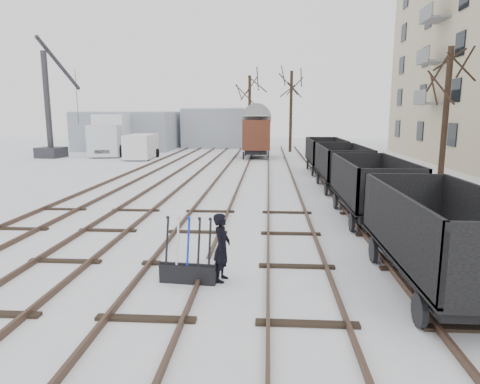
% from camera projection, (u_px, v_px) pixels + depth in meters
% --- Properties ---
extents(ground, '(120.00, 120.00, 0.00)m').
position_uv_depth(ground, '(179.00, 265.00, 10.94)').
color(ground, white).
rests_on(ground, ground).
extents(tracks, '(13.90, 52.00, 0.16)m').
position_uv_depth(tracks, '(228.00, 181.00, 24.35)').
color(tracks, black).
rests_on(tracks, ground).
extents(shed_left, '(10.00, 8.00, 4.10)m').
position_uv_depth(shed_left, '(129.00, 130.00, 46.76)').
color(shed_left, '#8F97A2').
rests_on(shed_left, ground).
extents(shed_right, '(7.00, 6.00, 4.50)m').
position_uv_depth(shed_right, '(215.00, 128.00, 50.06)').
color(shed_right, '#8F97A2').
rests_on(shed_right, ground).
extents(ground_frame, '(1.33, 0.54, 1.49)m').
position_uv_depth(ground_frame, '(189.00, 270.00, 9.82)').
color(ground_frame, black).
rests_on(ground_frame, ground).
extents(worker, '(0.47, 0.64, 1.59)m').
position_uv_depth(worker, '(222.00, 247.00, 9.78)').
color(worker, black).
rests_on(worker, ground).
extents(freight_wagon_a, '(2.16, 5.41, 2.21)m').
position_uv_depth(freight_wagon_a, '(441.00, 253.00, 9.24)').
color(freight_wagon_a, black).
rests_on(freight_wagon_a, ground).
extents(freight_wagon_b, '(2.16, 5.41, 2.21)m').
position_uv_depth(freight_wagon_b, '(371.00, 197.00, 15.52)').
color(freight_wagon_b, black).
rests_on(freight_wagon_b, ground).
extents(freight_wagon_c, '(2.16, 5.41, 2.21)m').
position_uv_depth(freight_wagon_c, '(342.00, 173.00, 21.81)').
color(freight_wagon_c, black).
rests_on(freight_wagon_c, ground).
extents(freight_wagon_d, '(2.16, 5.41, 2.21)m').
position_uv_depth(freight_wagon_d, '(325.00, 160.00, 28.09)').
color(freight_wagon_d, black).
rests_on(freight_wagon_d, ground).
extents(box_van_wagon, '(2.63, 4.86, 3.68)m').
position_uv_depth(box_van_wagon, '(256.00, 133.00, 37.51)').
color(box_van_wagon, black).
rests_on(box_van_wagon, ground).
extents(lorry, '(3.49, 8.56, 3.78)m').
position_uv_depth(lorry, '(112.00, 134.00, 40.63)').
color(lorry, black).
rests_on(lorry, ground).
extents(panel_van, '(2.29, 4.84, 2.09)m').
position_uv_depth(panel_van, '(141.00, 146.00, 36.77)').
color(panel_van, silver).
rests_on(panel_van, ground).
extents(crane, '(2.35, 6.12, 10.32)m').
position_uv_depth(crane, '(51.00, 127.00, 37.76)').
color(crane, '#2C2C31').
rests_on(crane, ground).
extents(tree_near, '(0.30, 0.30, 7.13)m').
position_uv_depth(tree_near, '(445.00, 119.00, 21.88)').
color(tree_near, black).
rests_on(tree_near, ground).
extents(tree_far_left, '(0.30, 0.30, 7.68)m').
position_uv_depth(tree_far_left, '(250.00, 114.00, 44.11)').
color(tree_far_left, black).
rests_on(tree_far_left, ground).
extents(tree_far_right, '(0.30, 0.30, 8.03)m').
position_uv_depth(tree_far_right, '(291.00, 112.00, 43.03)').
color(tree_far_right, black).
rests_on(tree_far_right, ground).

